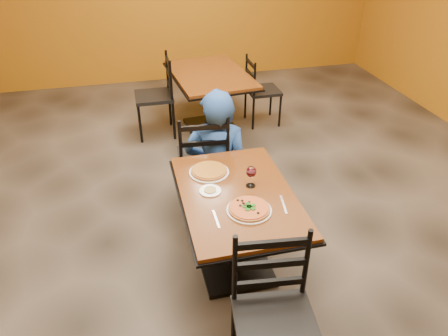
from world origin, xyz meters
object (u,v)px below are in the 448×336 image
object	(u,v)px
table_main	(237,214)
side_plate	(210,191)
plate_far	(209,172)
chair_main_far	(203,159)
plate_main	(249,210)
pizza_far	(209,171)
wine_glass	(251,176)
chair_second_left	(154,97)
table_second	(210,87)
diner	(217,152)
pizza_main	(249,208)
chair_main_near	(276,327)
chair_second_right	(263,91)

from	to	relation	value
table_main	side_plate	xyz separation A→B (m)	(-0.18, 0.07, 0.20)
table_main	plate_far	world-z (taller)	plate_far
chair_main_far	plate_main	xyz separation A→B (m)	(0.10, -1.16, 0.25)
pizza_far	wine_glass	bearing A→B (deg)	-43.09
chair_second_left	pizza_far	size ratio (longest dim) A/B	3.59
table_second	wine_glass	size ratio (longest dim) A/B	7.88
table_main	diner	distance (m)	0.86
chair_second_left	plate_main	bearing A→B (deg)	9.03
table_second	chair_main_far	xyz separation A→B (m)	(-0.41, -1.60, -0.06)
pizza_main	plate_far	distance (m)	0.56
chair_main_near	chair_main_far	size ratio (longest dim) A/B	1.01
table_second	chair_second_left	distance (m)	0.71
diner	plate_far	world-z (taller)	diner
table_main	plate_main	size ratio (longest dim) A/B	3.97
table_second	chair_main_far	size ratio (longest dim) A/B	1.42
plate_main	side_plate	bearing A→B (deg)	126.25
chair_main_near	plate_main	world-z (taller)	chair_main_near
chair_second_right	pizza_far	distance (m)	2.55
chair_second_right	wine_glass	xyz separation A→B (m)	(-0.92, -2.47, 0.39)
diner	plate_far	distance (m)	0.59
table_main	chair_main_near	distance (m)	0.97
chair_second_right	plate_far	bearing A→B (deg)	151.74
chair_main_far	chair_second_left	size ratio (longest dim) A/B	1.00
table_main	chair_second_right	distance (m)	2.75
pizza_far	chair_main_near	bearing A→B (deg)	-85.13
plate_far	side_plate	world-z (taller)	same
chair_main_near	chair_second_right	distance (m)	3.67
diner	wine_glass	size ratio (longest dim) A/B	6.74
diner	pizza_main	distance (m)	1.08
diner	plate_far	bearing A→B (deg)	86.43
chair_second_left	pizza_main	xyz separation A→B (m)	(0.40, -2.76, 0.27)
chair_main_far	wine_glass	world-z (taller)	chair_main_far
chair_main_far	chair_second_right	world-z (taller)	chair_main_far
table_second	pizza_far	size ratio (longest dim) A/B	5.07
chair_main_near	diner	xyz separation A→B (m)	(0.08, 1.82, 0.10)
plate_far	chair_second_right	bearing A→B (deg)	61.96
pizza_main	chair_main_near	bearing A→B (deg)	-94.35
chair_second_right	pizza_main	xyz separation A→B (m)	(-1.02, -2.76, 0.32)
diner	side_plate	distance (m)	0.83
side_plate	plate_main	bearing A→B (deg)	-53.75
chair_main_far	pizza_main	world-z (taller)	chair_main_far
chair_second_left	table_main	bearing A→B (deg)	9.16
side_plate	wine_glass	xyz separation A→B (m)	(0.31, -0.00, 0.08)
chair_second_left	pizza_far	bearing A→B (deg)	6.77
pizza_far	chair_second_left	bearing A→B (deg)	95.96
table_second	chair_main_near	distance (m)	3.53
plate_main	pizza_main	world-z (taller)	pizza_main
chair_main_near	plate_far	bearing A→B (deg)	101.69
table_second	diner	world-z (taller)	diner
diner	side_plate	world-z (taller)	diner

